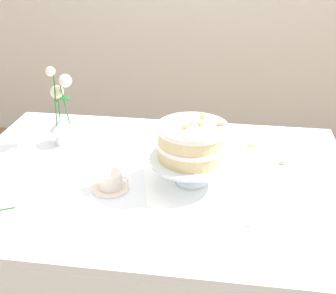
{
  "coord_description": "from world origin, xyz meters",
  "views": [
    {
      "loc": [
        0.25,
        -1.35,
        1.53
      ],
      "look_at": [
        0.06,
        -0.01,
        0.86
      ],
      "focal_mm": 47.46,
      "sensor_mm": 36.0,
      "label": 1
    }
  ],
  "objects": [
    {
      "name": "dining_table",
      "position": [
        0.0,
        -0.03,
        0.65
      ],
      "size": [
        1.4,
        1.0,
        0.74
      ],
      "color": "white",
      "rests_on": "ground"
    },
    {
      "name": "loose_petal_3",
      "position": [
        0.34,
        -0.25,
        0.74
      ],
      "size": [
        0.05,
        0.04,
        0.0
      ],
      "primitive_type": "ellipsoid",
      "rotation": [
        0.0,
        0.0,
        0.69
      ],
      "color": "pink",
      "rests_on": "dining_table"
    },
    {
      "name": "loose_petal_2",
      "position": [
        0.46,
        0.15,
        0.74
      ],
      "size": [
        0.04,
        0.04,
        0.01
      ],
      "primitive_type": "ellipsoid",
      "rotation": [
        0.0,
        0.0,
        3.88
      ],
      "color": "#E56B51",
      "rests_on": "dining_table"
    },
    {
      "name": "flower_vase",
      "position": [
        -0.4,
        0.19,
        0.87
      ],
      "size": [
        0.11,
        0.1,
        0.33
      ],
      "color": "silver",
      "rests_on": "dining_table"
    },
    {
      "name": "linen_napkin",
      "position": [
        0.14,
        -0.04,
        0.74
      ],
      "size": [
        0.39,
        0.39,
        0.0
      ],
      "primitive_type": "cube",
      "rotation": [
        0.0,
        0.0,
        0.24
      ],
      "color": "white",
      "rests_on": "dining_table"
    },
    {
      "name": "cake_stand",
      "position": [
        0.14,
        -0.04,
        0.82
      ],
      "size": [
        0.29,
        0.29,
        0.1
      ],
      "color": "silver",
      "rests_on": "linen_napkin"
    },
    {
      "name": "teacup",
      "position": [
        -0.12,
        -0.12,
        0.77
      ],
      "size": [
        0.13,
        0.13,
        0.06
      ],
      "color": "silver",
      "rests_on": "dining_table"
    },
    {
      "name": "layer_cake",
      "position": [
        0.14,
        -0.04,
        0.9
      ],
      "size": [
        0.24,
        0.24,
        0.12
      ],
      "color": "beige",
      "rests_on": "cake_stand"
    },
    {
      "name": "loose_petal_0",
      "position": [
        0.35,
        0.28,
        0.74
      ],
      "size": [
        0.05,
        0.03,
        0.0
      ],
      "primitive_type": "ellipsoid",
      "rotation": [
        0.0,
        0.0,
        3.47
      ],
      "color": "yellow",
      "rests_on": "dining_table"
    }
  ]
}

